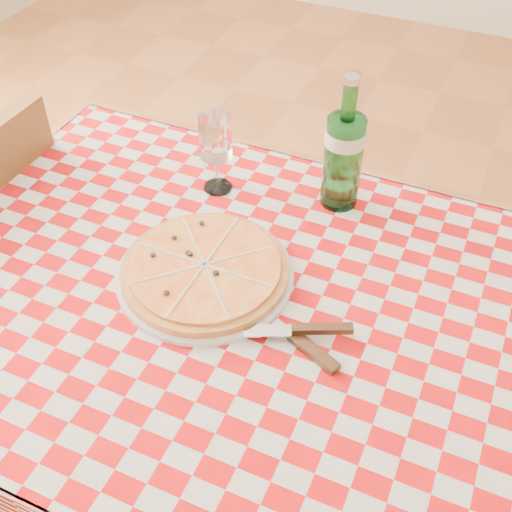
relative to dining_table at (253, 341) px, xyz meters
The scene contains 6 objects.
dining_table is the anchor object (origin of this frame).
tablecloth 0.09m from the dining_table, ahead, with size 1.30×0.90×0.01m, color #A20A0C.
pizza_plate 0.16m from the dining_table, 165.55° to the left, with size 0.32×0.32×0.04m, color gold, non-canonical shape.
water_bottle 0.42m from the dining_table, 82.49° to the left, with size 0.08×0.08×0.29m, color #175E22, non-canonical shape.
wine_glass 0.39m from the dining_table, 126.53° to the left, with size 0.07×0.07×0.17m, color white, non-canonical shape.
cutlery 0.15m from the dining_table, 22.99° to the right, with size 0.26×0.21×0.03m, color silver, non-canonical shape.
Camera 1 is at (0.31, -0.68, 1.60)m, focal length 45.00 mm.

